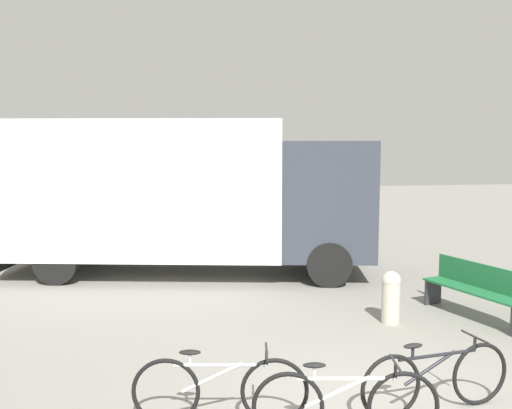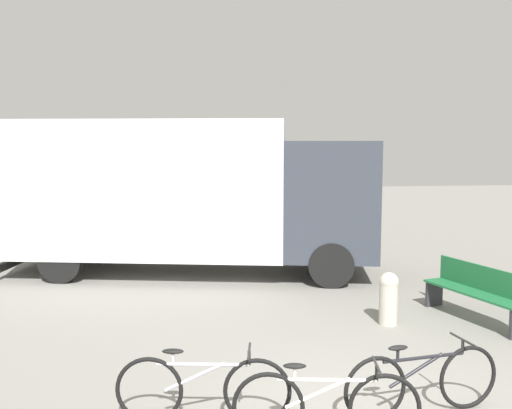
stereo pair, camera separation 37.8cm
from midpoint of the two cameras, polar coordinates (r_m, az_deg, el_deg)
The scene contains 6 objects.
delivery_truck at distance 12.33m, azimuth -8.17°, elevation 1.35°, with size 8.10×3.85×3.29m.
park_bench at distance 9.90m, azimuth 20.17°, elevation -7.85°, with size 0.91×1.94×0.88m.
bicycle_near at distance 6.03m, azimuth -5.53°, elevation -17.93°, with size 1.77×0.46×0.78m.
bicycle_middle at distance 5.75m, azimuth 6.94°, elevation -19.24°, with size 1.77×0.46×0.78m.
bicycle_far at distance 6.48m, azimuth 15.93°, elevation -16.38°, with size 1.77×0.44×0.78m.
bollard_near_bench at distance 9.26m, azimuth 12.20°, elevation -8.82°, with size 0.30×0.30×0.83m.
Camera 1 is at (-2.30, -5.09, 2.84)m, focal length 40.00 mm.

